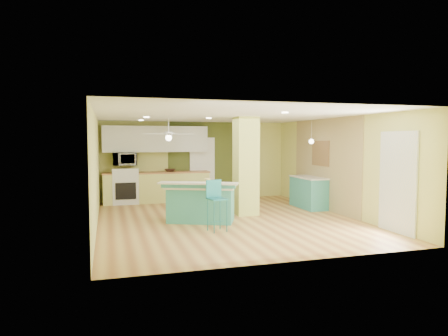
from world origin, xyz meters
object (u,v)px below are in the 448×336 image
(bar_stool, at_px, (216,197))
(fruit_bowl, at_px, (170,170))
(canister, at_px, (207,182))
(side_counter, at_px, (308,192))
(peninsula, at_px, (201,203))

(bar_stool, bearing_deg, fruit_bowl, 81.89)
(fruit_bowl, height_order, canister, fruit_bowl)
(side_counter, bearing_deg, canister, -163.63)
(fruit_bowl, bearing_deg, bar_stool, -85.69)
(side_counter, distance_m, fruit_bowl, 4.24)
(side_counter, distance_m, canister, 3.35)
(peninsula, relative_size, canister, 11.03)
(bar_stool, xyz_separation_m, canister, (0.10, 1.10, 0.20))
(bar_stool, distance_m, side_counter, 3.86)
(peninsula, bearing_deg, side_counter, 40.46)
(peninsula, distance_m, side_counter, 3.52)
(side_counter, xyz_separation_m, canister, (-3.18, -0.93, 0.48))
(bar_stool, xyz_separation_m, side_counter, (3.27, 2.03, -0.28))
(fruit_bowl, distance_m, canister, 3.16)
(bar_stool, distance_m, canister, 1.12)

